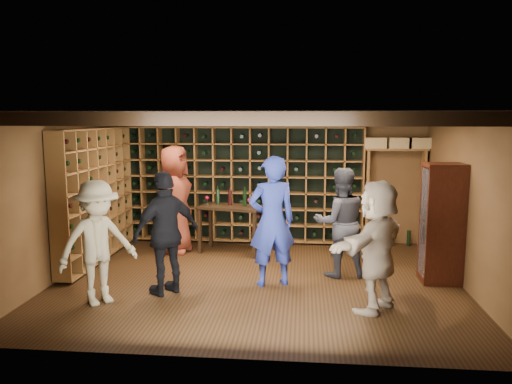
# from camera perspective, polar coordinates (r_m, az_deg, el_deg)

# --- Properties ---
(ground) EXTENTS (6.00, 6.00, 0.00)m
(ground) POSITION_cam_1_polar(r_m,az_deg,el_deg) (7.66, 0.15, -10.05)
(ground) COLOR #301D0D
(ground) RESTS_ON ground
(room_shell) EXTENTS (6.00, 6.00, 6.00)m
(room_shell) POSITION_cam_1_polar(r_m,az_deg,el_deg) (7.32, 0.20, 8.37)
(room_shell) COLOR brown
(room_shell) RESTS_ON ground
(wine_rack_back) EXTENTS (4.65, 0.30, 2.20)m
(wine_rack_back) POSITION_cam_1_polar(r_m,az_deg,el_deg) (9.72, -1.66, 0.88)
(wine_rack_back) COLOR brown
(wine_rack_back) RESTS_ON ground
(wine_rack_left) EXTENTS (0.30, 2.65, 2.20)m
(wine_rack_left) POSITION_cam_1_polar(r_m,az_deg,el_deg) (8.88, -17.83, -0.25)
(wine_rack_left) COLOR brown
(wine_rack_left) RESTS_ON ground
(crate_shelf) EXTENTS (1.20, 0.32, 2.07)m
(crate_shelf) POSITION_cam_1_polar(r_m,az_deg,el_deg) (9.75, 15.72, 3.06)
(crate_shelf) COLOR brown
(crate_shelf) RESTS_ON ground
(display_cabinet) EXTENTS (0.55, 0.50, 1.75)m
(display_cabinet) POSITION_cam_1_polar(r_m,az_deg,el_deg) (7.87, 20.43, -3.63)
(display_cabinet) COLOR #36130A
(display_cabinet) RESTS_ON ground
(man_blue_shirt) EXTENTS (0.80, 0.66, 1.90)m
(man_blue_shirt) POSITION_cam_1_polar(r_m,az_deg,el_deg) (7.23, 1.85, -3.36)
(man_blue_shirt) COLOR navy
(man_blue_shirt) RESTS_ON ground
(man_grey_suit) EXTENTS (0.93, 0.78, 1.69)m
(man_grey_suit) POSITION_cam_1_polar(r_m,az_deg,el_deg) (7.77, 9.60, -3.45)
(man_grey_suit) COLOR black
(man_grey_suit) RESTS_ON ground
(guest_red_floral) EXTENTS (0.73, 1.02, 1.94)m
(guest_red_floral) POSITION_cam_1_polar(r_m,az_deg,el_deg) (9.15, -9.30, -0.83)
(guest_red_floral) COLOR maroon
(guest_red_floral) RESTS_ON ground
(guest_woman_black) EXTENTS (0.99, 1.03, 1.72)m
(guest_woman_black) POSITION_cam_1_polar(r_m,az_deg,el_deg) (7.00, -10.21, -4.64)
(guest_woman_black) COLOR black
(guest_woman_black) RESTS_ON ground
(guest_khaki) EXTENTS (1.18, 1.18, 1.64)m
(guest_khaki) POSITION_cam_1_polar(r_m,az_deg,el_deg) (6.85, -17.66, -5.55)
(guest_khaki) COLOR gray
(guest_khaki) RESTS_ON ground
(guest_beige) EXTENTS (1.31, 1.55, 1.68)m
(guest_beige) POSITION_cam_1_polar(r_m,az_deg,el_deg) (6.49, 13.65, -5.99)
(guest_beige) COLOR gray
(guest_beige) RESTS_ON ground
(tasting_table) EXTENTS (1.24, 0.82, 1.14)m
(tasting_table) POSITION_cam_1_polar(r_m,az_deg,el_deg) (9.02, -2.84, -2.21)
(tasting_table) COLOR black
(tasting_table) RESTS_ON ground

